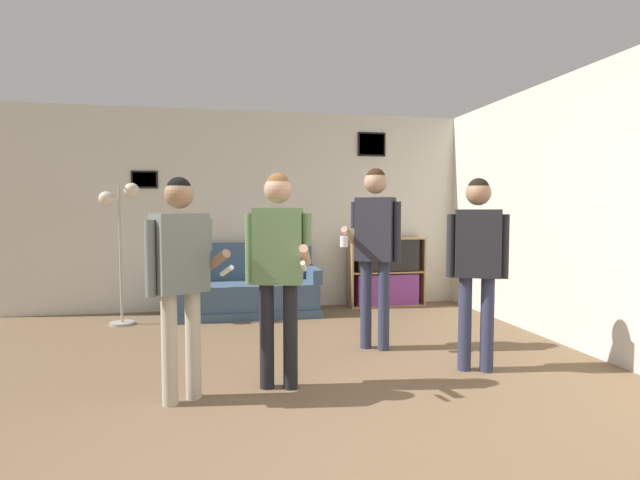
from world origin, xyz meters
name	(u,v)px	position (x,y,z in m)	size (l,w,h in m)	color
ground_plane	(387,469)	(0.00, 0.00, 0.00)	(20.00, 20.00, 0.00)	brown
wall_back	(283,210)	(0.00, 4.51, 1.35)	(7.45, 0.08, 2.70)	silver
wall_right	(552,210)	(2.55, 2.24, 1.35)	(0.06, 6.88, 2.70)	silver
couch	(245,291)	(-0.55, 4.09, 0.30)	(1.89, 0.80, 0.91)	#3D5670
bookshelf	(386,272)	(1.44, 4.28, 0.48)	(1.07, 0.30, 0.97)	#A87F51
floor_lamp	(120,222)	(-2.01, 3.77, 1.22)	(0.45, 0.28, 1.67)	#ADA89E
person_player_foreground_left	(180,266)	(-1.12, 1.17, 0.96)	(0.59, 0.36, 1.58)	#B7AD99
person_player_foreground_center	(278,258)	(-0.42, 1.30, 1.00)	(0.49, 0.53, 1.63)	black
person_watcher_holding_cup	(375,238)	(0.61, 2.19, 1.09)	(0.59, 0.37, 1.76)	#2D334C
person_spectator_near_bookshelf	(477,254)	(1.25, 1.39, 0.99)	(0.47, 0.33, 1.62)	#2D334C
drinking_cup	(375,235)	(1.27, 4.29, 1.01)	(0.09, 0.09, 0.09)	white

